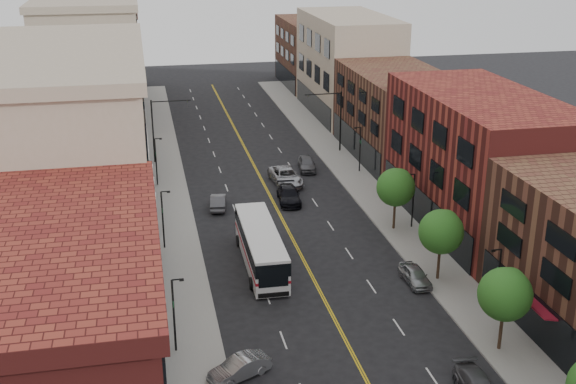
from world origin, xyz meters
TOP-DOWN VIEW (x-y plane):
  - sidewalk_left at (-10.00, 35.00)m, footprint 4.00×110.00m
  - sidewalk_right at (10.00, 35.00)m, footprint 4.00×110.00m
  - bldg_l_tanoffice at (-17.00, 13.00)m, footprint 10.00×22.00m
  - bldg_l_white at (-17.00, 31.00)m, footprint 10.00×14.00m
  - bldg_l_far_a at (-17.00, 48.00)m, footprint 10.00×20.00m
  - bldg_l_far_b at (-17.00, 68.00)m, footprint 10.00×20.00m
  - bldg_l_far_c at (-17.00, 86.00)m, footprint 10.00×16.00m
  - bldg_r_mid at (17.00, 24.00)m, footprint 10.00×22.00m
  - bldg_r_far_a at (17.00, 45.00)m, footprint 10.00×20.00m
  - bldg_r_far_b at (17.00, 66.00)m, footprint 10.00×22.00m
  - bldg_r_far_c at (17.00, 86.00)m, footprint 10.00×18.00m
  - tree_r_1 at (9.39, 4.07)m, footprint 3.40×3.40m
  - tree_r_2 at (9.39, 14.07)m, footprint 3.40×3.40m
  - tree_r_3 at (9.39, 24.07)m, footprint 3.40×3.40m
  - lamp_l_1 at (-10.95, 8.00)m, footprint 0.81×0.55m
  - lamp_l_2 at (-10.95, 24.00)m, footprint 0.81×0.55m
  - lamp_l_3 at (-10.95, 40.00)m, footprint 0.81×0.55m
  - lamp_r_1 at (10.95, 8.00)m, footprint 0.81×0.55m
  - lamp_r_2 at (10.95, 24.00)m, footprint 0.81×0.55m
  - lamp_r_3 at (10.95, 40.00)m, footprint 0.81×0.55m
  - signal_mast_left at (-10.27, 48.00)m, footprint 4.49×0.18m
  - signal_mast_right at (10.27, 48.00)m, footprint 4.49×0.18m
  - city_bus at (-3.56, 19.37)m, footprint 3.02×12.00m
  - car_angle_b at (-7.40, 4.46)m, footprint 4.13×2.93m
  - car_parked_far at (7.40, 13.87)m, footprint 1.70×3.95m
  - car_lane_behind at (-5.50, 32.39)m, footprint 1.97×4.26m
  - car_lane_a at (1.50, 32.66)m, footprint 2.47×5.22m
  - car_lane_b at (2.29, 38.05)m, footprint 3.18×6.11m
  - car_lane_c at (5.50, 42.00)m, footprint 2.30×4.56m

SIDE VIEW (x-z plane):
  - sidewalk_left at x=-10.00m, z-range 0.00..0.15m
  - sidewalk_right at x=10.00m, z-range 0.00..0.15m
  - car_angle_b at x=-7.40m, z-range 0.00..1.29m
  - car_parked_far at x=7.40m, z-range 0.00..1.33m
  - car_lane_behind at x=-5.50m, z-range 0.00..1.35m
  - car_lane_a at x=1.50m, z-range 0.00..1.47m
  - car_lane_c at x=5.50m, z-range 0.00..1.49m
  - car_lane_b at x=2.29m, z-range 0.00..1.64m
  - city_bus at x=-3.56m, z-range 0.25..3.32m
  - lamp_l_1 at x=-10.95m, z-range 0.45..5.50m
  - lamp_l_2 at x=-10.95m, z-range 0.45..5.50m
  - lamp_l_3 at x=-10.95m, z-range 0.45..5.50m
  - lamp_r_1 at x=10.95m, z-range 0.45..5.50m
  - lamp_r_2 at x=10.95m, z-range 0.45..5.50m
  - lamp_r_3 at x=10.95m, z-range 0.45..5.50m
  - bldg_l_white at x=-17.00m, z-range 0.00..8.00m
  - tree_r_1 at x=9.39m, z-range 1.33..6.92m
  - tree_r_2 at x=9.39m, z-range 1.33..6.92m
  - tree_r_3 at x=9.39m, z-range 1.33..6.92m
  - signal_mast_left at x=-10.27m, z-range 1.05..8.25m
  - signal_mast_right at x=10.27m, z-range 1.05..8.25m
  - bldg_r_far_a at x=17.00m, z-range 0.00..10.00m
  - bldg_r_far_c at x=17.00m, z-range 0.00..11.00m
  - bldg_r_mid at x=17.00m, z-range 0.00..12.00m
  - bldg_r_far_b at x=17.00m, z-range 0.00..14.00m
  - bldg_l_far_b at x=-17.00m, z-range 0.00..15.00m
  - bldg_l_tanoffice at x=-17.00m, z-range 0.00..18.00m
  - bldg_l_far_a at x=-17.00m, z-range 0.00..18.00m
  - bldg_l_far_c at x=-17.00m, z-range 0.00..20.00m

